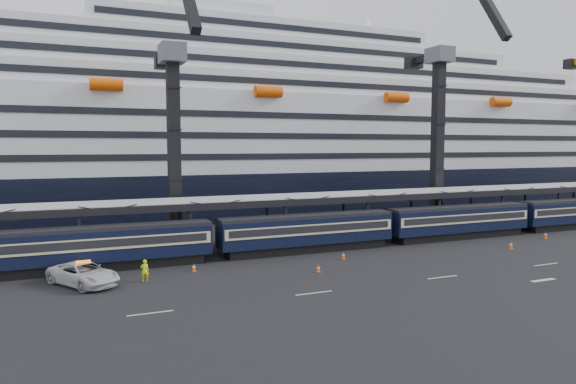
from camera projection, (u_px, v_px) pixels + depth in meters
name	position (u px, v px, depth m)	size (l,w,h in m)	color
ground	(431.00, 265.00, 47.56)	(260.00, 260.00, 0.00)	black
lane_markings	(543.00, 269.00, 45.93)	(111.00, 4.27, 0.02)	beige
train	(336.00, 229.00, 54.74)	(133.05, 3.00, 4.05)	black
canopy	(355.00, 195.00, 59.94)	(130.00, 6.25, 5.53)	gray
cruise_ship	(255.00, 138.00, 88.23)	(214.09, 28.84, 34.00)	black
crane_dark_near	(175.00, 138.00, 55.80)	(4.50, 17.75, 35.08)	#4D5055
crane_dark_mid	(440.00, 128.00, 68.32)	(4.50, 18.24, 39.64)	#4D5055
pickup_truck	(84.00, 274.00, 40.60)	(3.00, 6.50, 1.81)	silver
worker	(145.00, 270.00, 41.73)	(0.66, 0.43, 1.81)	#E6FF0D
traffic_cone_b	(194.00, 267.00, 45.12)	(0.38, 0.38, 0.75)	#F85307
traffic_cone_c	(318.00, 268.00, 44.88)	(0.35, 0.35, 0.70)	#F85307
traffic_cone_d	(343.00, 255.00, 50.16)	(0.36, 0.36, 0.72)	#F85307
traffic_cone_e	(511.00, 245.00, 55.09)	(0.42, 0.42, 0.84)	#F85307
traffic_cone_f	(546.00, 235.00, 61.29)	(0.42, 0.42, 0.84)	#F85307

